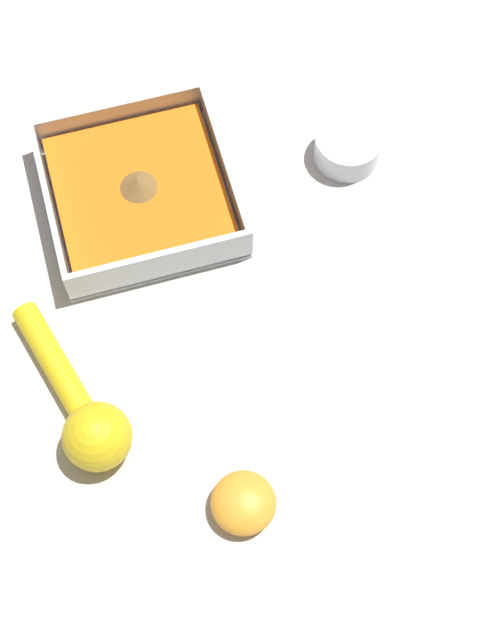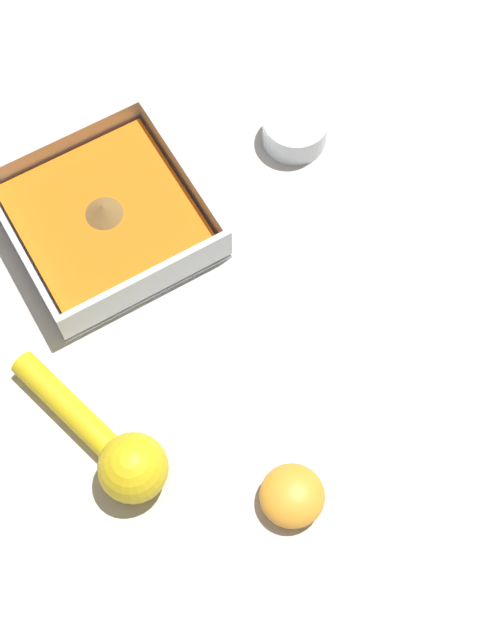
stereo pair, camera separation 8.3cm
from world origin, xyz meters
name	(u,v)px [view 2 (the right image)]	position (x,y,z in m)	size (l,w,h in m)	color
ground_plane	(100,250)	(0.00, 0.00, 0.00)	(4.00, 4.00, 0.00)	beige
square_dish	(106,220)	(0.02, 0.02, 0.02)	(0.18, 0.18, 0.05)	silver
spice_bowl	(295,130)	(0.24, 0.01, 0.02)	(0.07, 0.07, 0.03)	silver
lemon_squeezer	(116,452)	(-0.08, -0.20, 0.03)	(0.09, 0.18, 0.06)	yellow
lemon_half	(292,496)	(0.03, -0.31, 0.02)	(0.06, 0.06, 0.03)	orange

